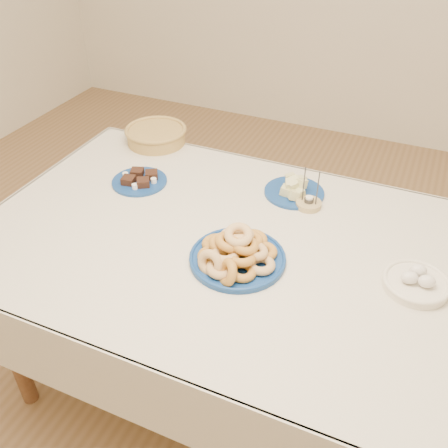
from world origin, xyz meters
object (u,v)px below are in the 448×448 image
(egg_bowl, at_px, (416,282))
(brownie_plate, at_px, (140,180))
(melon_plate, at_px, (294,189))
(wicker_basket, at_px, (156,135))
(candle_holder, at_px, (309,203))
(donut_platter, at_px, (237,253))
(dining_table, at_px, (230,264))

(egg_bowl, bearing_deg, brownie_plate, 170.50)
(melon_plate, xyz_separation_m, wicker_basket, (-0.68, 0.16, 0.02))
(brownie_plate, height_order, candle_holder, candle_holder)
(brownie_plate, xyz_separation_m, candle_holder, (0.64, 0.10, 0.00))
(donut_platter, distance_m, wicker_basket, 0.87)
(melon_plate, height_order, wicker_basket, melon_plate)
(dining_table, height_order, brownie_plate, brownie_plate)
(brownie_plate, bearing_deg, melon_plate, 15.58)
(donut_platter, xyz_separation_m, candle_holder, (0.12, 0.39, -0.02))
(melon_plate, bearing_deg, dining_table, -107.36)
(donut_platter, xyz_separation_m, wicker_basket, (-0.63, 0.60, 0.00))
(wicker_basket, bearing_deg, melon_plate, -13.24)
(donut_platter, relative_size, candle_holder, 2.56)
(dining_table, xyz_separation_m, egg_bowl, (0.58, 0.01, 0.13))
(brownie_plate, bearing_deg, candle_holder, 9.20)
(wicker_basket, distance_m, candle_holder, 0.78)
(donut_platter, height_order, wicker_basket, donut_platter)
(dining_table, xyz_separation_m, melon_plate, (0.11, 0.35, 0.13))
(donut_platter, distance_m, melon_plate, 0.44)
(donut_platter, distance_m, egg_bowl, 0.53)
(donut_platter, xyz_separation_m, brownie_plate, (-0.52, 0.28, -0.02))
(candle_holder, relative_size, egg_bowl, 0.64)
(dining_table, relative_size, candle_holder, 11.10)
(wicker_basket, bearing_deg, donut_platter, -43.52)
(brownie_plate, bearing_deg, dining_table, -22.22)
(dining_table, xyz_separation_m, brownie_plate, (-0.46, 0.19, 0.12))
(melon_plate, relative_size, candle_holder, 1.89)
(wicker_basket, xyz_separation_m, candle_holder, (0.75, -0.21, -0.02))
(dining_table, distance_m, donut_platter, 0.18)
(melon_plate, xyz_separation_m, brownie_plate, (-0.57, -0.16, -0.01))
(melon_plate, relative_size, brownie_plate, 1.11)
(melon_plate, height_order, candle_holder, candle_holder)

